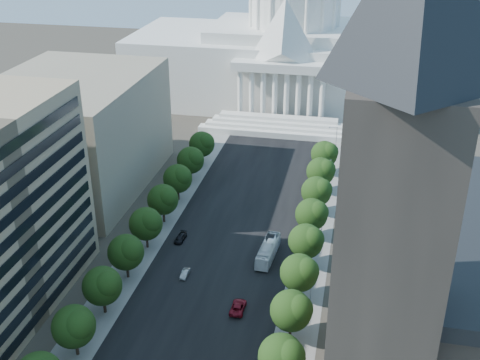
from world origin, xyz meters
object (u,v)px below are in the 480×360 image
Objects in this scene: car_silver at (185,274)px; car_red at (238,307)px; car_dark_b at (181,238)px; city_bus at (268,251)px.

car_silver is 0.68× the size of car_red.
car_red reaches higher than car_silver.
car_dark_b is at bearing -50.27° from car_red.
car_silver is 14.58m from car_dark_b.
city_bus is (2.59, 19.64, 0.98)m from car_red.
city_bus is (21.13, -2.96, 1.08)m from car_dark_b.
car_red is 19.84m from city_bus.
car_dark_b is 0.37× the size of city_bus.
city_bus is at bearing -4.62° from car_dark_b.
city_bus is at bearing 34.13° from car_silver.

